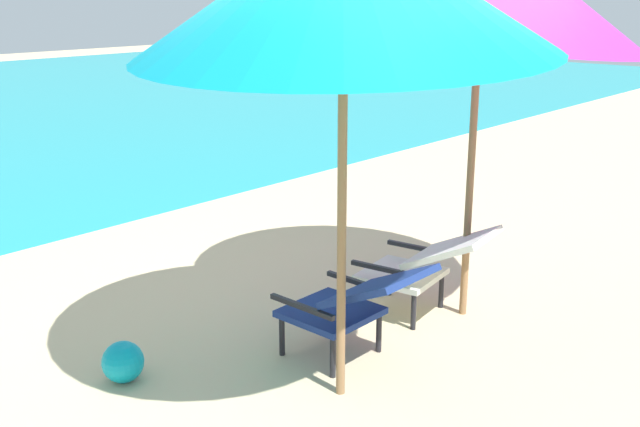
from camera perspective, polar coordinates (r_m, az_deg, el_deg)
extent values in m
plane|color=#CCB78E|center=(8.09, -19.99, -0.17)|extent=(40.00, 40.00, 0.00)
cube|color=navy|center=(4.68, 0.82, -7.49)|extent=(0.52, 0.50, 0.04)
cube|color=navy|center=(4.36, 4.47, -5.55)|extent=(0.52, 0.52, 0.27)
cylinder|color=black|center=(4.73, -2.91, -9.25)|extent=(0.04, 0.04, 0.26)
cylinder|color=black|center=(5.02, 0.67, -7.64)|extent=(0.04, 0.04, 0.26)
cylinder|color=black|center=(4.47, 0.98, -10.83)|extent=(0.04, 0.04, 0.26)
cylinder|color=black|center=(4.78, 4.49, -9.00)|extent=(0.04, 0.04, 0.26)
cube|color=black|center=(4.46, -1.39, -7.09)|extent=(0.03, 0.50, 0.03)
cube|color=black|center=(4.82, 2.87, -5.24)|extent=(0.03, 0.50, 0.03)
cube|color=silver|center=(5.31, 6.21, -4.61)|extent=(0.58, 0.57, 0.04)
cube|color=silver|center=(5.07, 9.97, -2.55)|extent=(0.59, 0.58, 0.27)
cylinder|color=black|center=(5.28, 3.01, -6.41)|extent=(0.04, 0.04, 0.26)
cylinder|color=black|center=(5.64, 5.30, -4.94)|extent=(0.04, 0.04, 0.26)
cylinder|color=black|center=(5.10, 7.11, -7.39)|extent=(0.04, 0.04, 0.26)
cylinder|color=black|center=(5.47, 9.19, -5.78)|extent=(0.04, 0.04, 0.26)
cube|color=black|center=(5.05, 4.88, -4.23)|extent=(0.10, 0.50, 0.03)
cube|color=black|center=(5.49, 7.50, -2.61)|extent=(0.10, 0.50, 0.03)
cylinder|color=olive|center=(3.99, 1.66, -1.41)|extent=(0.05, 0.05, 1.92)
cylinder|color=olive|center=(5.13, 11.33, 2.46)|extent=(0.05, 0.05, 1.93)
sphere|color=#0A93AD|center=(4.58, -14.73, -10.84)|extent=(0.24, 0.24, 0.24)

